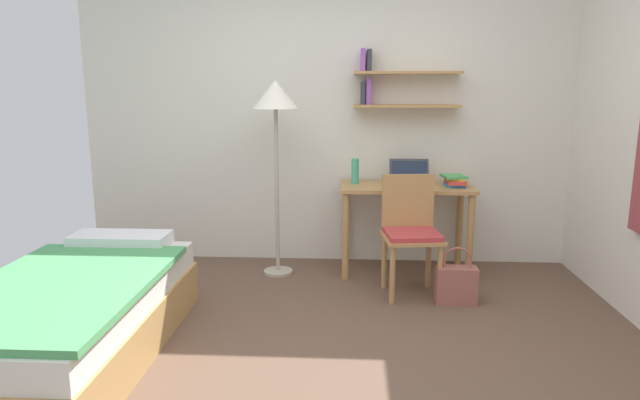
% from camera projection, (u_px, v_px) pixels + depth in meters
% --- Properties ---
extents(ground_plane, '(5.28, 5.28, 0.00)m').
position_uv_depth(ground_plane, '(325.00, 369.00, 3.08)').
color(ground_plane, brown).
extents(wall_back, '(4.40, 0.27, 2.60)m').
position_uv_depth(wall_back, '(337.00, 113.00, 4.80)').
color(wall_back, silver).
rests_on(wall_back, ground_plane).
extents(bed, '(0.96, 1.85, 0.54)m').
position_uv_depth(bed, '(73.00, 316.00, 3.19)').
color(bed, '#B2844C').
rests_on(bed, ground_plane).
extents(desk, '(1.08, 0.53, 0.74)m').
position_uv_depth(desk, '(406.00, 202.00, 4.59)').
color(desk, '#B2844C').
rests_on(desk, ground_plane).
extents(desk_chair, '(0.46, 0.44, 0.89)m').
position_uv_depth(desk_chair, '(411.00, 229.00, 4.14)').
color(desk_chair, '#B2844C').
rests_on(desk_chair, ground_plane).
extents(standing_lamp, '(0.36, 0.36, 1.58)m').
position_uv_depth(standing_lamp, '(276.00, 107.00, 4.38)').
color(standing_lamp, '#B2A893').
rests_on(standing_lamp, ground_plane).
extents(laptop, '(0.33, 0.22, 0.20)m').
position_uv_depth(laptop, '(409.00, 178.00, 4.61)').
color(laptop, '#2D2D33').
rests_on(laptop, desk).
extents(water_bottle, '(0.06, 0.06, 0.21)m').
position_uv_depth(water_bottle, '(355.00, 171.00, 4.61)').
color(water_bottle, '#42A87F').
rests_on(water_bottle, desk).
extents(book_stack, '(0.20, 0.23, 0.09)m').
position_uv_depth(book_stack, '(455.00, 180.00, 4.50)').
color(book_stack, '#3384C6').
rests_on(book_stack, desk).
extents(handbag, '(0.29, 0.13, 0.42)m').
position_uv_depth(handbag, '(456.00, 284.00, 3.99)').
color(handbag, '#99564C').
rests_on(handbag, ground_plane).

